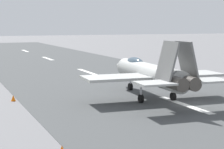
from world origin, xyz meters
TOP-DOWN VIEW (x-y plane):
  - ground_plane at (0.00, 0.00)m, footprint 400.00×400.00m
  - runway_strip at (-0.02, 0.00)m, footprint 240.00×26.00m
  - fighter_jet at (4.44, 1.37)m, footprint 16.83×13.30m
  - crew_person at (17.51, -7.75)m, footprint 0.70×0.36m
  - marker_cone_mid at (7.94, 13.42)m, footprint 0.44×0.44m

SIDE VIEW (x-z plane):
  - ground_plane at x=0.00m, z-range 0.00..0.00m
  - runway_strip at x=-0.02m, z-range 0.00..0.02m
  - marker_cone_mid at x=7.94m, z-range 0.00..0.55m
  - crew_person at x=17.51m, z-range 0.00..1.65m
  - fighter_jet at x=4.44m, z-range -0.39..5.23m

